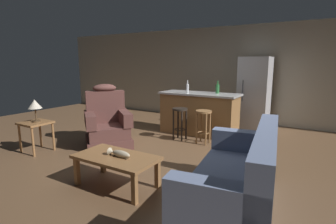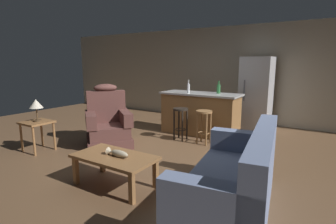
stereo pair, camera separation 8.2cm
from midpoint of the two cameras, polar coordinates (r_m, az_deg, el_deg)
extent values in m
plane|color=brown|center=(5.00, 0.59, -8.24)|extent=(12.00, 12.00, 0.00)
cube|color=#A89E89|center=(7.57, 13.25, 7.98)|extent=(12.00, 0.05, 2.60)
cube|color=olive|center=(3.55, -10.92, -9.61)|extent=(1.10, 0.60, 0.04)
cube|color=olive|center=(3.82, -18.84, -11.92)|extent=(0.06, 0.06, 0.38)
cube|color=olive|center=(3.17, -7.12, -16.21)|extent=(0.06, 0.06, 0.38)
cube|color=olive|center=(4.11, -13.58, -9.99)|extent=(0.06, 0.06, 0.38)
cube|color=olive|center=(3.52, -2.03, -13.32)|extent=(0.06, 0.06, 0.38)
cube|color=#4C3823|center=(3.49, -9.85, -9.52)|extent=(0.22, 0.07, 0.01)
ellipsoid|color=tan|center=(3.47, -9.87, -8.91)|extent=(0.28, 0.09, 0.09)
cone|color=tan|center=(3.58, -11.92, -8.36)|extent=(0.06, 0.10, 0.10)
cube|color=#707FA3|center=(3.16, 13.77, -18.41)|extent=(1.10, 2.00, 0.20)
cube|color=#707FA3|center=(3.06, 13.95, -14.97)|extent=(1.10, 2.00, 0.22)
cube|color=#707FA3|center=(2.89, 20.60, -8.98)|extent=(0.47, 1.91, 0.52)
cube|color=#707FA3|center=(2.21, 10.11, -18.22)|extent=(0.86, 0.32, 0.28)
cube|color=#707FA3|center=(3.76, 16.44, -6.13)|extent=(0.86, 0.32, 0.28)
cube|color=brown|center=(5.36, -12.26, -6.16)|extent=(1.18, 1.18, 0.18)
cube|color=brown|center=(5.30, -12.35, -3.99)|extent=(1.10, 1.09, 0.24)
cube|color=brown|center=(5.51, -12.90, 1.21)|extent=(0.66, 0.74, 0.64)
ellipsoid|color=brown|center=(5.46, -13.06, 5.15)|extent=(0.50, 0.53, 0.16)
cube|color=brown|center=(5.27, -8.87, -1.16)|extent=(0.73, 0.64, 0.26)
cube|color=brown|center=(5.20, -16.05, -1.61)|extent=(0.73, 0.64, 0.26)
cube|color=olive|center=(5.37, -26.28, -2.03)|extent=(0.48, 0.48, 0.04)
cylinder|color=olive|center=(5.50, -28.91, -4.97)|extent=(0.04, 0.04, 0.52)
cylinder|color=olive|center=(5.17, -26.74, -5.74)|extent=(0.04, 0.04, 0.52)
cylinder|color=olive|center=(5.70, -25.41, -4.17)|extent=(0.04, 0.04, 0.52)
cylinder|color=olive|center=(5.37, -23.10, -4.84)|extent=(0.04, 0.04, 0.52)
cylinder|color=#4C3823|center=(5.35, -26.13, -1.69)|extent=(0.14, 0.14, 0.03)
cylinder|color=#4C3823|center=(5.33, -26.24, -0.38)|extent=(0.02, 0.02, 0.22)
cone|color=beige|center=(5.30, -26.41, 1.64)|extent=(0.24, 0.24, 0.16)
cube|color=olive|center=(6.03, 7.35, -0.55)|extent=(1.71, 0.63, 0.91)
cube|color=#B2B2B2|center=(5.96, 7.46, 3.94)|extent=(1.80, 0.70, 0.04)
cylinder|color=black|center=(5.51, 3.20, 0.63)|extent=(0.32, 0.32, 0.04)
torus|color=black|center=(5.60, 3.15, -3.81)|extent=(0.23, 0.23, 0.02)
cylinder|color=black|center=(5.54, 1.76, -2.89)|extent=(0.04, 0.04, 0.64)
cylinder|color=black|center=(5.44, 3.57, -3.15)|extent=(0.04, 0.04, 0.64)
cylinder|color=black|center=(5.71, 2.78, -2.49)|extent=(0.04, 0.04, 0.64)
cylinder|color=black|center=(5.62, 4.55, -2.74)|extent=(0.04, 0.04, 0.64)
cylinder|color=olive|center=(5.27, 8.33, 0.07)|extent=(0.32, 0.32, 0.04)
torus|color=olive|center=(5.37, 8.20, -4.55)|extent=(0.23, 0.23, 0.02)
cylinder|color=olive|center=(5.30, 6.80, -3.61)|extent=(0.04, 0.04, 0.64)
cylinder|color=olive|center=(5.22, 8.78, -3.88)|extent=(0.04, 0.04, 0.64)
cylinder|color=olive|center=(5.47, 7.70, -3.16)|extent=(0.04, 0.04, 0.64)
cylinder|color=olive|center=(5.39, 9.63, -3.42)|extent=(0.04, 0.04, 0.64)
cube|color=#B7B7BC|center=(6.79, 18.93, 3.85)|extent=(0.70, 0.66, 1.76)
cylinder|color=#333338|center=(6.49, 16.60, 4.48)|extent=(0.02, 0.02, 0.50)
cylinder|color=silver|center=(5.84, 4.86, 5.07)|extent=(0.06, 0.06, 0.21)
cylinder|color=silver|center=(5.83, 4.89, 6.52)|extent=(0.02, 0.02, 0.09)
cylinder|color=#2D6B38|center=(5.92, 11.34, 4.92)|extent=(0.08, 0.08, 0.19)
cylinder|color=#2D6B38|center=(5.91, 11.39, 6.26)|extent=(0.03, 0.03, 0.08)
camera|label=1|loc=(0.04, -89.50, 0.09)|focal=28.00mm
camera|label=2|loc=(0.04, 90.50, -0.09)|focal=28.00mm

